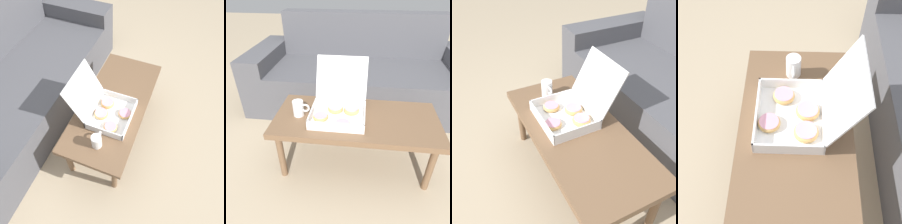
{
  "view_description": "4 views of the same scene",
  "coord_description": "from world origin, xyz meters",
  "views": [
    {
      "loc": [
        -0.98,
        -0.45,
        1.77
      ],
      "look_at": [
        -0.12,
        -0.11,
        0.46
      ],
      "focal_mm": 35.0,
      "sensor_mm": 36.0,
      "label": 1
    },
    {
      "loc": [
        0.02,
        -1.28,
        1.23
      ],
      "look_at": [
        -0.12,
        -0.11,
        0.46
      ],
      "focal_mm": 35.0,
      "sensor_mm": 36.0,
      "label": 2
    },
    {
      "loc": [
        0.94,
        -0.64,
        1.39
      ],
      "look_at": [
        -0.12,
        -0.11,
        0.46
      ],
      "focal_mm": 42.0,
      "sensor_mm": 36.0,
      "label": 3
    },
    {
      "loc": [
        0.65,
        -0.09,
        1.53
      ],
      "look_at": [
        -0.12,
        -0.11,
        0.46
      ],
      "focal_mm": 50.0,
      "sensor_mm": 36.0,
      "label": 4
    }
  ],
  "objects": [
    {
      "name": "ground_plane",
      "position": [
        0.0,
        0.0,
        0.0
      ],
      "size": [
        12.0,
        12.0,
        0.0
      ],
      "primitive_type": "plane",
      "color": "tan"
    },
    {
      "name": "coffee_table",
      "position": [
        0.0,
        -0.09,
        0.36
      ],
      "size": [
        1.08,
        0.49,
        0.41
      ],
      "color": "brown",
      "rests_on": "ground_plane"
    },
    {
      "name": "pastry_box",
      "position": [
        -0.12,
        -0.06,
        0.46
      ],
      "size": [
        0.35,
        0.43,
        0.33
      ],
      "color": "white",
      "rests_on": "coffee_table"
    },
    {
      "name": "coffee_mug",
      "position": [
        -0.38,
        -0.1,
        0.46
      ],
      "size": [
        0.11,
        0.07,
        0.11
      ],
      "color": "white",
      "rests_on": "coffee_table"
    }
  ]
}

